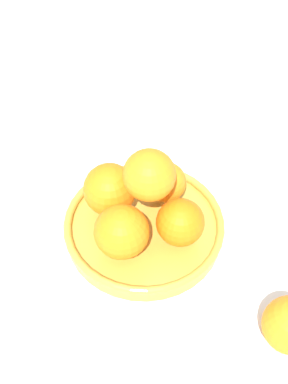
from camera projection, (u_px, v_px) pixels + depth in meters
The scene contains 5 objects.
ground_plane at pixel (144, 233), 0.85m from camera, with size 4.00×4.00×0.00m, color silver.
fruit_bowl at pixel (144, 227), 0.84m from camera, with size 0.25×0.25×0.03m.
orange_pile at pixel (140, 201), 0.79m from camera, with size 0.19×0.19×0.14m.
drinking_glass at pixel (214, 104), 0.99m from camera, with size 0.07×0.07×0.09m, color silver.
napkin_folded at pixel (283, 174), 0.93m from camera, with size 0.16×0.16×0.01m, color beige.
Camera 1 is at (0.41, -0.29, 0.69)m, focal length 50.00 mm.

